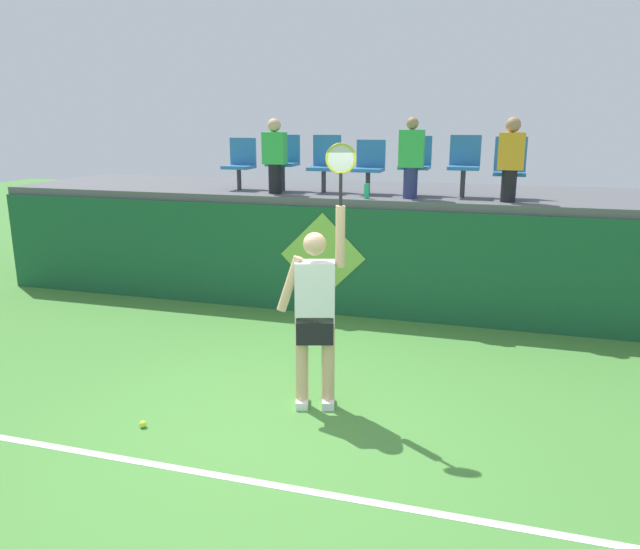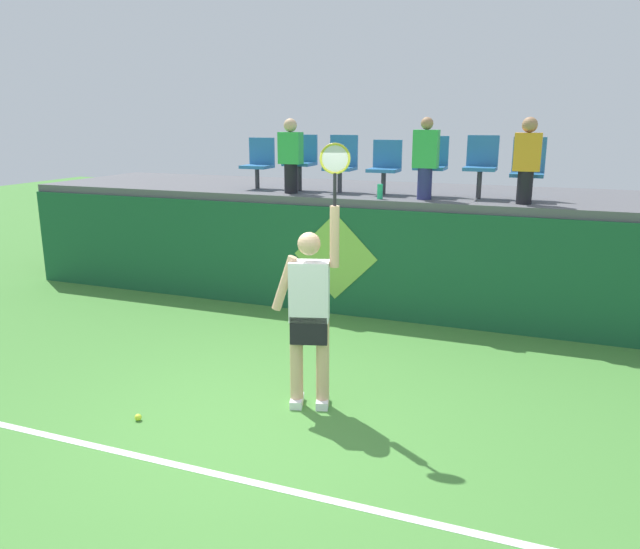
% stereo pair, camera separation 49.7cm
% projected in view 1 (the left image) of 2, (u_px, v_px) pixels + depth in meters
% --- Properties ---
extents(ground_plane, '(40.00, 40.00, 0.00)m').
position_uv_depth(ground_plane, '(267.00, 429.00, 5.66)').
color(ground_plane, '#478438').
extents(court_back_wall, '(11.92, 0.20, 1.58)m').
position_uv_depth(court_back_wall, '(356.00, 262.00, 8.80)').
color(court_back_wall, '#195633').
rests_on(court_back_wall, ground_plane).
extents(spectator_platform, '(11.92, 2.68, 0.12)m').
position_uv_depth(spectator_platform, '(375.00, 193.00, 9.79)').
color(spectator_platform, '#56565B').
rests_on(spectator_platform, court_back_wall).
extents(court_baseline_stripe, '(10.73, 0.08, 0.01)m').
position_uv_depth(court_baseline_stripe, '(230.00, 477.00, 4.89)').
color(court_baseline_stripe, white).
rests_on(court_baseline_stripe, ground_plane).
extents(tennis_player, '(0.73, 0.36, 2.59)m').
position_uv_depth(tennis_player, '(315.00, 311.00, 5.89)').
color(tennis_player, white).
rests_on(tennis_player, ground_plane).
extents(tennis_ball, '(0.07, 0.07, 0.07)m').
position_uv_depth(tennis_ball, '(143.00, 424.00, 5.68)').
color(tennis_ball, '#D1E533').
rests_on(tennis_ball, ground_plane).
extents(water_bottle, '(0.08, 0.08, 0.21)m').
position_uv_depth(water_bottle, '(367.00, 191.00, 8.63)').
color(water_bottle, '#26B272').
rests_on(water_bottle, spectator_platform).
extents(stadium_chair_0, '(0.44, 0.42, 0.81)m').
position_uv_depth(stadium_chair_0, '(241.00, 162.00, 9.74)').
color(stadium_chair_0, '#38383D').
rests_on(stadium_chair_0, spectator_platform).
extents(stadium_chair_1, '(0.44, 0.42, 0.86)m').
position_uv_depth(stadium_chair_1, '(284.00, 159.00, 9.52)').
color(stadium_chair_1, '#38383D').
rests_on(stadium_chair_1, spectator_platform).
extents(stadium_chair_2, '(0.44, 0.42, 0.86)m').
position_uv_depth(stadium_chair_2, '(325.00, 162.00, 9.35)').
color(stadium_chair_2, '#38383D').
rests_on(stadium_chair_2, spectator_platform).
extents(stadium_chair_3, '(0.44, 0.42, 0.79)m').
position_uv_depth(stadium_chair_3, '(369.00, 164.00, 9.16)').
color(stadium_chair_3, '#38383D').
rests_on(stadium_chair_3, spectator_platform).
extents(stadium_chair_4, '(0.44, 0.42, 0.86)m').
position_uv_depth(stadium_chair_4, '(415.00, 162.00, 8.96)').
color(stadium_chair_4, '#38383D').
rests_on(stadium_chair_4, spectator_platform).
extents(stadium_chair_5, '(0.44, 0.42, 0.87)m').
position_uv_depth(stadium_chair_5, '(464.00, 162.00, 8.77)').
color(stadium_chair_5, '#38383D').
rests_on(stadium_chair_5, spectator_platform).
extents(stadium_chair_6, '(0.44, 0.42, 0.86)m').
position_uv_depth(stadium_chair_6, '(510.00, 166.00, 8.61)').
color(stadium_chair_6, '#38383D').
rests_on(stadium_chair_6, spectator_platform).
extents(spectator_0, '(0.34, 0.20, 1.12)m').
position_uv_depth(spectator_0, '(411.00, 157.00, 8.53)').
color(spectator_0, navy).
rests_on(spectator_0, spectator_platform).
extents(spectator_1, '(0.34, 0.20, 1.12)m').
position_uv_depth(spectator_1, '(511.00, 158.00, 8.16)').
color(spectator_1, black).
rests_on(spectator_1, spectator_platform).
extents(spectator_2, '(0.34, 0.20, 1.11)m').
position_uv_depth(spectator_2, '(275.00, 155.00, 9.11)').
color(spectator_2, black).
rests_on(spectator_2, spectator_platform).
extents(wall_signage_mount, '(1.27, 0.01, 1.51)m').
position_uv_depth(wall_signage_mount, '(322.00, 314.00, 9.02)').
color(wall_signage_mount, '#195633').
rests_on(wall_signage_mount, ground_plane).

